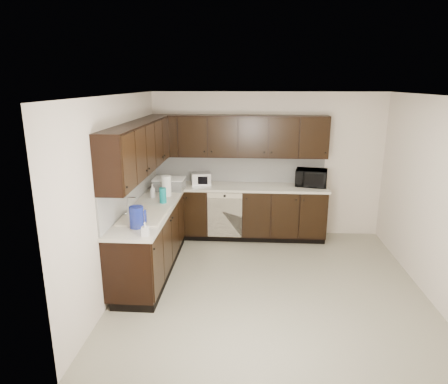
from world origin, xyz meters
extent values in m
plane|color=#9B9780|center=(0.00, 0.00, 0.00)|extent=(4.00, 4.00, 0.00)
plane|color=white|center=(0.00, 0.00, 2.50)|extent=(4.00, 4.00, 0.00)
cube|color=beige|center=(0.00, 2.00, 1.25)|extent=(4.00, 0.02, 2.50)
cube|color=beige|center=(-2.00, 0.00, 1.25)|extent=(0.02, 4.00, 2.50)
cube|color=beige|center=(2.00, 0.00, 1.25)|extent=(0.02, 4.00, 2.50)
cube|color=beige|center=(0.00, -2.00, 1.25)|extent=(4.00, 0.02, 2.50)
cube|color=black|center=(-0.50, 1.70, 0.45)|extent=(3.00, 0.60, 0.90)
cube|color=black|center=(-1.70, 0.30, 0.45)|extent=(0.60, 2.20, 0.90)
cube|color=black|center=(-0.50, 1.73, 0.05)|extent=(3.00, 0.54, 0.10)
cube|color=black|center=(-1.67, 0.30, 0.05)|extent=(0.54, 2.20, 0.10)
cube|color=beige|center=(-0.50, 1.70, 0.92)|extent=(3.03, 0.63, 0.04)
cube|color=beige|center=(-1.70, 0.30, 0.92)|extent=(0.63, 2.23, 0.04)
cube|color=silver|center=(-0.50, 1.99, 1.18)|extent=(3.00, 0.02, 0.48)
cube|color=silver|center=(-1.99, 0.60, 1.18)|extent=(0.02, 2.80, 0.48)
cube|color=black|center=(-0.50, 1.83, 1.77)|extent=(3.00, 0.33, 0.70)
cube|color=black|center=(-1.83, 0.43, 1.77)|extent=(0.33, 2.47, 0.70)
cube|color=beige|center=(-0.70, 1.41, 0.50)|extent=(0.58, 0.02, 0.78)
cube|color=beige|center=(-0.70, 1.40, 0.84)|extent=(0.58, 0.03, 0.08)
cylinder|color=black|center=(-0.70, 1.39, 0.84)|extent=(0.04, 0.02, 0.04)
cube|color=beige|center=(-1.68, 0.00, 0.95)|extent=(0.54, 0.82, 0.03)
cube|color=beige|center=(-1.68, -0.20, 0.86)|extent=(0.42, 0.34, 0.16)
cube|color=beige|center=(-1.68, 0.20, 0.86)|extent=(0.42, 0.34, 0.16)
cylinder|color=silver|center=(-1.90, 0.00, 1.07)|extent=(0.03, 0.03, 0.26)
cylinder|color=silver|center=(-1.85, 0.00, 1.19)|extent=(0.14, 0.02, 0.02)
cylinder|color=#B2B2B7|center=(-1.68, -0.20, 0.89)|extent=(0.20, 0.20, 0.10)
imported|color=black|center=(0.75, 1.76, 1.08)|extent=(0.58, 0.44, 0.29)
imported|color=gray|center=(-1.48, -0.70, 1.02)|extent=(0.08, 0.08, 0.17)
imported|color=gray|center=(-1.77, 0.86, 1.05)|extent=(0.10, 0.10, 0.21)
cube|color=#BABABD|center=(-1.14, 1.74, 1.04)|extent=(0.37, 0.31, 0.20)
cube|color=white|center=(-1.61, 1.35, 1.03)|extent=(0.49, 0.37, 0.19)
cylinder|color=#10229A|center=(-1.65, -0.43, 1.07)|extent=(0.20, 0.20, 0.27)
cylinder|color=#0C8285|center=(-1.56, 0.61, 1.05)|extent=(0.13, 0.13, 0.22)
cylinder|color=white|center=(-1.58, 1.00, 1.10)|extent=(0.17, 0.17, 0.32)
camera|label=1|loc=(-0.29, -4.92, 2.65)|focal=32.00mm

